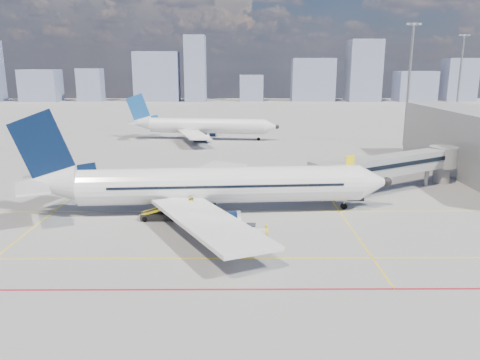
% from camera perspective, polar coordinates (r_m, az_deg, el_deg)
% --- Properties ---
extents(ground, '(420.00, 420.00, 0.00)m').
position_cam_1_polar(ground, '(48.11, -2.53, -6.72)').
color(ground, gray).
rests_on(ground, ground).
extents(apron_markings, '(90.00, 35.12, 0.01)m').
position_cam_1_polar(apron_markings, '(44.50, -3.47, -8.47)').
color(apron_markings, yellow).
rests_on(apron_markings, ground).
extents(jet_bridge, '(23.55, 15.78, 6.30)m').
position_cam_1_polar(jet_bridge, '(66.94, 18.56, 1.74)').
color(jet_bridge, gray).
rests_on(jet_bridge, ground).
extents(floodlight_mast_ne, '(3.20, 0.61, 25.45)m').
position_cam_1_polar(floodlight_mast_ne, '(106.45, 19.90, 11.17)').
color(floodlight_mast_ne, gray).
rests_on(floodlight_mast_ne, ground).
extents(floodlight_mast_far, '(3.20, 0.61, 25.45)m').
position_cam_1_polar(floodlight_mast_far, '(149.14, 25.21, 11.19)').
color(floodlight_mast_far, gray).
rests_on(floodlight_mast_far, ground).
extents(distant_skyline, '(248.98, 15.28, 31.42)m').
position_cam_1_polar(distant_skyline, '(235.15, -1.36, 12.45)').
color(distant_skyline, slate).
rests_on(distant_skyline, ground).
extents(main_aircraft, '(43.87, 38.19, 12.80)m').
position_cam_1_polar(main_aircraft, '(54.56, -4.23, -0.74)').
color(main_aircraft, silver).
rests_on(main_aircraft, ground).
extents(second_aircraft, '(36.02, 31.28, 10.71)m').
position_cam_1_polar(second_aircraft, '(110.43, -4.84, 6.59)').
color(second_aircraft, silver).
rests_on(second_aircraft, ground).
extents(baggage_tug, '(2.36, 1.51, 1.58)m').
position_cam_1_polar(baggage_tug, '(46.60, 1.71, -6.41)').
color(baggage_tug, silver).
rests_on(baggage_tug, ground).
extents(cargo_dolly, '(3.16, 1.58, 1.68)m').
position_cam_1_polar(cargo_dolly, '(46.63, -2.57, -6.19)').
color(cargo_dolly, black).
rests_on(cargo_dolly, ground).
extents(belt_loader, '(6.04, 1.74, 2.46)m').
position_cam_1_polar(belt_loader, '(53.27, -9.58, -4.14)').
color(belt_loader, black).
rests_on(belt_loader, ground).
extents(ramp_worker, '(0.56, 0.74, 1.81)m').
position_cam_1_polar(ramp_worker, '(46.16, 3.28, -6.43)').
color(ramp_worker, yellow).
rests_on(ramp_worker, ground).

